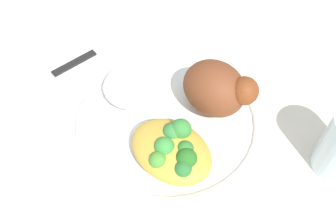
# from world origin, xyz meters

# --- Properties ---
(ground_plane) EXTENTS (2.00, 2.00, 0.00)m
(ground_plane) POSITION_xyz_m (0.00, 0.00, 0.00)
(ground_plane) COLOR silver
(plate) EXTENTS (0.26, 0.26, 0.02)m
(plate) POSITION_xyz_m (0.00, 0.00, 0.01)
(plate) COLOR white
(plate) RESTS_ON ground_plane
(roasted_chicken) EXTENTS (0.10, 0.08, 0.07)m
(roasted_chicken) POSITION_xyz_m (0.04, 0.06, 0.06)
(roasted_chicken) COLOR brown
(roasted_chicken) RESTS_ON plate
(rice_pile) EXTENTS (0.09, 0.09, 0.03)m
(rice_pile) POSITION_xyz_m (-0.07, -0.00, 0.04)
(rice_pile) COLOR silver
(rice_pile) RESTS_ON plate
(mac_cheese_with_broccoli) EXTENTS (0.11, 0.09, 0.04)m
(mac_cheese_with_broccoli) POSITION_xyz_m (0.05, -0.04, 0.04)
(mac_cheese_with_broccoli) COLOR gold
(mac_cheese_with_broccoli) RESTS_ON plate
(fork) EXTENTS (0.03, 0.14, 0.01)m
(fork) POSITION_xyz_m (-0.17, 0.03, 0.00)
(fork) COLOR silver
(fork) RESTS_ON ground_plane
(knife) EXTENTS (0.04, 0.19, 0.01)m
(knife) POSITION_xyz_m (-0.19, 0.02, 0.00)
(knife) COLOR black
(knife) RESTS_ON ground_plane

